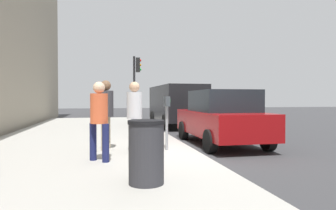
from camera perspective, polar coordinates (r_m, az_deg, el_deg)
The scene contains 10 objects.
ground_plane at distance 8.26m, azimuth 4.70°, elevation -9.26°, with size 80.00×80.00×0.00m, color #38383A.
sidewalk_slab at distance 7.95m, azimuth -16.81°, elevation -9.16°, with size 28.00×6.00×0.15m, color #A8A59E.
parking_meter at distance 7.81m, azimuth -0.23°, elevation -1.24°, with size 0.36×0.12×1.41m.
pedestrian_at_meter at distance 7.60m, azimuth -6.44°, elevation -1.03°, with size 0.54×0.39×1.78m.
pedestrian_bystander at distance 6.58m, azimuth -13.06°, elevation -1.83°, with size 0.41×0.42×1.72m.
parking_officer at distance 8.06m, azimuth -11.83°, elevation -0.63°, with size 0.54×0.40×1.84m.
parked_sedan_near at distance 9.81m, azimuth 10.14°, elevation -2.34°, with size 4.40×1.97×1.77m.
parked_van_far at distance 15.95m, azimuth 1.52°, elevation 0.34°, with size 5.24×2.21×2.18m.
traffic_signal at distance 15.97m, azimuth -6.13°, elevation 5.07°, with size 0.24×0.44×3.60m.
trash_bin at distance 4.78m, azimuth -4.19°, elevation -8.94°, with size 0.59×0.59×1.01m.
Camera 1 is at (-7.79, 2.29, 1.50)m, focal length 31.81 mm.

